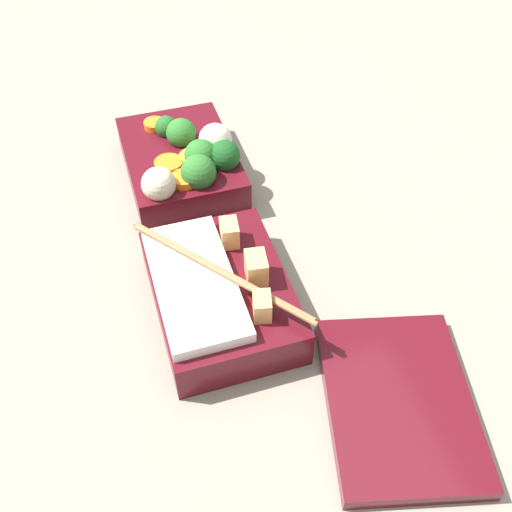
# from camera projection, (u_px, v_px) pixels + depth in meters

# --- Properties ---
(ground_plane) EXTENTS (3.00, 3.00, 0.00)m
(ground_plane) POSITION_uv_depth(u_px,v_px,m) (197.00, 236.00, 0.66)
(ground_plane) COLOR gray
(bento_tray_vegetable) EXTENTS (0.17, 0.12, 0.07)m
(bento_tray_vegetable) POSITION_uv_depth(u_px,v_px,m) (184.00, 162.00, 0.70)
(bento_tray_vegetable) COLOR #510F19
(bento_tray_vegetable) RESTS_ON ground_plane
(bento_tray_rice) EXTENTS (0.17, 0.14, 0.07)m
(bento_tray_rice) POSITION_uv_depth(u_px,v_px,m) (220.00, 292.00, 0.57)
(bento_tray_rice) COLOR #510F19
(bento_tray_rice) RESTS_ON ground_plane
(bento_lid) EXTENTS (0.19, 0.16, 0.01)m
(bento_lid) POSITION_uv_depth(u_px,v_px,m) (398.00, 402.00, 0.51)
(bento_lid) COLOR #510F19
(bento_lid) RESTS_ON ground_plane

